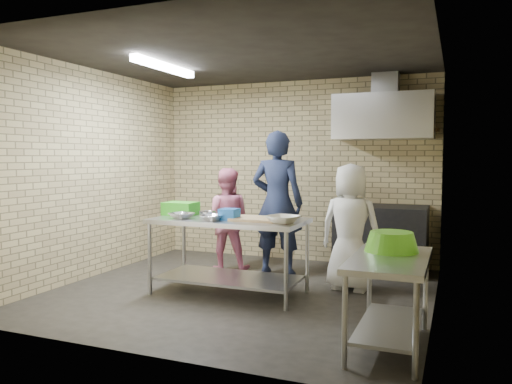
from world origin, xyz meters
TOP-DOWN VIEW (x-y plane):
  - floor at (0.00, 0.00)m, footprint 4.20×4.20m
  - ceiling at (0.00, 0.00)m, footprint 4.20×4.20m
  - back_wall at (0.00, 2.00)m, footprint 4.20×0.06m
  - front_wall at (0.00, -2.00)m, footprint 4.20×0.06m
  - left_wall at (-2.10, 0.00)m, footprint 0.06×4.00m
  - right_wall at (2.10, 0.00)m, footprint 0.06×4.00m
  - prep_table at (-0.10, -0.12)m, footprint 1.73×0.86m
  - side_counter at (1.80, -1.10)m, footprint 0.60×1.20m
  - stove at (1.35, 1.65)m, footprint 1.20×0.70m
  - range_hood at (1.35, 1.70)m, footprint 1.30×0.60m
  - hood_duct at (1.35, 1.85)m, footprint 0.35×0.30m
  - wall_shelf at (1.65, 1.89)m, footprint 0.80×0.20m
  - fluorescent_fixture at (-1.00, 0.00)m, footprint 0.10×1.25m
  - green_crate at (-0.80, 0.00)m, footprint 0.38×0.29m
  - blue_tub at (-0.05, -0.22)m, footprint 0.19×0.19m
  - cutting_board at (0.25, -0.14)m, footprint 0.53×0.40m
  - mixing_bowl_a at (-0.60, -0.32)m, footprint 0.33×0.33m
  - mixing_bowl_b at (-0.40, -0.07)m, footprint 0.26×0.26m
  - mixing_bowl_c at (-0.20, -0.34)m, footprint 0.31×0.31m
  - ceramic_bowl at (0.60, -0.27)m, footprint 0.41×0.41m
  - green_basin at (1.78, -0.85)m, footprint 0.46×0.46m
  - bottle_red at (1.40, 1.89)m, footprint 0.07×0.07m
  - bottle_green at (1.80, 1.89)m, footprint 0.06×0.06m
  - man_navy at (0.08, 1.00)m, footprint 0.72×0.49m
  - woman_pink at (-0.66, 0.97)m, footprint 0.81×0.71m
  - woman_white at (1.15, 0.55)m, footprint 0.77×0.55m

SIDE VIEW (x-z plane):
  - floor at x=0.00m, z-range 0.00..0.00m
  - side_counter at x=1.80m, z-range 0.00..0.75m
  - prep_table at x=-0.10m, z-range 0.00..0.86m
  - stove at x=1.35m, z-range 0.00..0.90m
  - woman_pink at x=-0.66m, z-range 0.00..1.41m
  - woman_white at x=1.15m, z-range 0.00..1.49m
  - green_basin at x=1.78m, z-range 0.75..0.92m
  - cutting_board at x=0.25m, z-range 0.86..0.89m
  - mixing_bowl_c at x=-0.20m, z-range 0.86..0.92m
  - mixing_bowl_b at x=-0.40m, z-range 0.86..0.93m
  - mixing_bowl_a at x=-0.60m, z-range 0.86..0.93m
  - ceramic_bowl at x=0.60m, z-range 0.86..0.94m
  - blue_tub at x=-0.05m, z-range 0.86..0.99m
  - green_crate at x=-0.80m, z-range 0.86..1.02m
  - man_navy at x=0.08m, z-range 0.00..1.91m
  - back_wall at x=0.00m, z-range 0.00..2.70m
  - front_wall at x=0.00m, z-range 0.00..2.70m
  - left_wall at x=-2.10m, z-range 0.00..2.70m
  - right_wall at x=2.10m, z-range 0.00..2.70m
  - wall_shelf at x=1.65m, z-range 1.90..1.94m
  - bottle_green at x=1.80m, z-range 1.94..2.09m
  - bottle_red at x=1.40m, z-range 1.94..2.12m
  - range_hood at x=1.35m, z-range 1.80..2.40m
  - hood_duct at x=1.35m, z-range 2.40..2.70m
  - fluorescent_fixture at x=-1.00m, z-range 2.60..2.68m
  - ceiling at x=0.00m, z-range 2.70..2.70m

